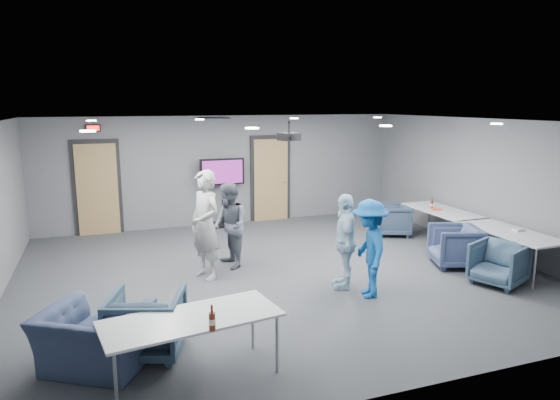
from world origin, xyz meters
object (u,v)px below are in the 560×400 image
object	(u,v)px
bottle_right	(432,205)
tv_stand	(223,188)
chair_right_c	(498,264)
chair_front_a	(147,323)
bottle_front	(212,321)
table_right_a	(443,212)
person_a	(205,225)
projector	(289,136)
person_d	(369,249)
table_right_b	(510,233)
chair_right_b	(455,246)
table_front_left	(192,321)
person_c	(345,241)
chair_front_b	(95,339)
chair_right_a	(392,220)
person_b	(229,226)

from	to	relation	value
bottle_right	tv_stand	bearing A→B (deg)	143.77
tv_stand	chair_right_c	bearing A→B (deg)	-58.54
chair_front_a	bottle_front	xyz separation A→B (m)	(0.57, -1.14, 0.44)
table_right_a	bottle_front	xyz separation A→B (m)	(-5.92, -4.01, 0.14)
person_a	table_right_a	world-z (taller)	person_a
projector	table_right_a	bearing A→B (deg)	-11.58
person_a	person_d	world-z (taller)	person_a
person_d	chair_right_c	xyz separation A→B (m)	(2.31, -0.29, -0.42)
bottle_right	table_right_b	bearing A→B (deg)	-86.28
chair_right_b	table_right_b	bearing A→B (deg)	75.58
table_right_a	bottle_front	bearing A→B (deg)	124.11
table_front_left	projector	world-z (taller)	projector
table_front_left	person_c	bearing A→B (deg)	25.81
chair_front_b	tv_stand	world-z (taller)	tv_stand
chair_right_a	tv_stand	size ratio (longest dim) A/B	0.47
person_d	bottle_front	distance (m)	3.44
bottle_right	chair_right_b	bearing A→B (deg)	-111.55
person_c	bottle_front	size ratio (longest dim) A/B	5.75
bottle_right	tv_stand	xyz separation A→B (m)	(-3.98, 2.91, 0.13)
person_b	person_c	xyz separation A→B (m)	(1.53, -1.64, -0.00)
tv_stand	table_right_b	bearing A→B (deg)	-50.68
person_c	projector	world-z (taller)	projector
chair_right_c	tv_stand	distance (m)	6.53
chair_right_a	person_d	bearing A→B (deg)	-14.74
person_b	table_right_b	world-z (taller)	person_b
bottle_right	table_right_a	bearing A→B (deg)	-56.74
table_right_a	chair_right_a	bearing A→B (deg)	34.24
chair_right_b	chair_front_b	world-z (taller)	chair_right_b
table_right_b	person_c	bearing A→B (deg)	85.75
chair_right_b	person_d	bearing A→B (deg)	-52.14
person_a	chair_front_b	distance (m)	3.21
chair_right_b	chair_right_c	bearing A→B (deg)	22.05
chair_front_a	table_front_left	bearing A→B (deg)	138.56
person_a	tv_stand	size ratio (longest dim) A/B	1.13
table_right_a	table_right_b	bearing A→B (deg)	-180.00
table_right_b	tv_stand	xyz separation A→B (m)	(-4.11, 5.02, 0.26)
chair_right_c	chair_front_b	size ratio (longest dim) A/B	0.71
chair_right_a	bottle_front	distance (m)	7.25
bottle_front	person_c	bearing A→B (deg)	40.91
person_a	bottle_front	world-z (taller)	person_a
person_d	chair_right_a	distance (m)	3.92
chair_front_b	projector	distance (m)	4.94
chair_right_c	tv_stand	bearing A→B (deg)	-171.77
table_right_b	bottle_right	world-z (taller)	bottle_right
person_a	chair_front_a	world-z (taller)	person_a
chair_right_a	chair_right_b	world-z (taller)	chair_right_b
chair_front_b	person_b	bearing A→B (deg)	-95.89
chair_right_c	chair_front_a	xyz separation A→B (m)	(-5.77, -0.45, 0.04)
chair_right_a	chair_right_b	size ratio (longest dim) A/B	0.94
person_b	person_c	bearing A→B (deg)	37.01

